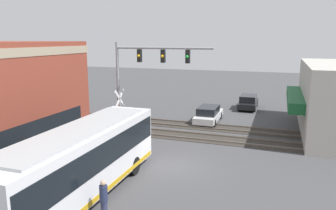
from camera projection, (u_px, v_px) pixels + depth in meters
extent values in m
plane|color=#424244|center=(173.00, 165.00, 19.48)|extent=(120.00, 120.00, 0.00)
cube|color=gray|center=(6.00, 53.00, 16.68)|extent=(14.59, 0.36, 0.50)
cube|color=black|center=(16.00, 146.00, 17.63)|extent=(12.09, 0.12, 2.20)
cube|color=#19592D|center=(295.00, 98.00, 26.81)|extent=(9.17, 1.20, 0.80)
cube|color=silver|center=(81.00, 161.00, 15.13)|extent=(11.07, 2.55, 2.86)
cube|color=black|center=(80.00, 152.00, 15.04)|extent=(10.85, 2.59, 1.20)
cube|color=gold|center=(82.00, 186.00, 15.38)|extent=(10.85, 2.58, 0.24)
cube|color=#A5A8AA|center=(79.00, 130.00, 14.83)|extent=(9.41, 2.17, 0.12)
cylinder|color=black|center=(116.00, 163.00, 18.49)|extent=(1.00, 2.57, 1.00)
cylinder|color=gray|center=(118.00, 91.00, 24.19)|extent=(0.20, 0.20, 7.18)
cylinder|color=gray|center=(163.00, 48.00, 22.43)|extent=(0.16, 7.07, 0.16)
cube|color=black|center=(140.00, 56.00, 23.10)|extent=(0.30, 0.27, 0.90)
sphere|color=yellow|center=(139.00, 56.00, 22.95)|extent=(0.20, 0.20, 0.20)
cube|color=black|center=(163.00, 56.00, 22.54)|extent=(0.30, 0.27, 0.90)
sphere|color=yellow|center=(162.00, 56.00, 22.39)|extent=(0.20, 0.20, 0.20)
cube|color=black|center=(188.00, 57.00, 21.98)|extent=(0.30, 0.27, 0.90)
sphere|color=green|center=(187.00, 57.00, 21.82)|extent=(0.20, 0.20, 0.20)
cylinder|color=gray|center=(120.00, 116.00, 24.16)|extent=(0.14, 0.14, 3.60)
cube|color=white|center=(120.00, 99.00, 23.90)|extent=(1.41, 0.06, 1.41)
cube|color=white|center=(120.00, 99.00, 23.90)|extent=(1.41, 0.06, 1.41)
cylinder|color=#38383A|center=(120.00, 109.00, 24.06)|extent=(0.08, 0.90, 0.08)
sphere|color=red|center=(125.00, 110.00, 23.87)|extent=(0.28, 0.28, 0.28)
sphere|color=red|center=(114.00, 109.00, 24.16)|extent=(0.28, 0.28, 0.28)
cube|color=#332D28|center=(198.00, 137.00, 25.04)|extent=(2.60, 60.00, 0.03)
cube|color=#6B6056|center=(195.00, 139.00, 24.36)|extent=(0.07, 60.00, 0.15)
cube|color=#6B6056|center=(200.00, 134.00, 25.69)|extent=(0.07, 60.00, 0.15)
cube|color=#332D28|center=(207.00, 127.00, 28.01)|extent=(2.60, 60.00, 0.03)
cube|color=#6B6056|center=(205.00, 128.00, 27.33)|extent=(0.07, 60.00, 0.15)
cube|color=#6B6056|center=(208.00, 124.00, 28.66)|extent=(0.07, 60.00, 0.15)
cube|color=silver|center=(209.00, 116.00, 29.56)|extent=(4.86, 1.80, 0.55)
cube|color=black|center=(208.00, 110.00, 29.22)|extent=(2.67, 1.62, 0.66)
cylinder|color=black|center=(212.00, 115.00, 31.00)|extent=(0.64, 1.82, 0.64)
cylinder|color=black|center=(205.00, 122.00, 28.21)|extent=(0.64, 1.82, 0.64)
cube|color=black|center=(248.00, 103.00, 35.35)|extent=(4.79, 1.80, 0.56)
cube|color=black|center=(248.00, 98.00, 35.01)|extent=(2.64, 1.62, 0.67)
cylinder|color=black|center=(249.00, 103.00, 36.77)|extent=(0.64, 1.82, 0.64)
cylinder|color=black|center=(247.00, 108.00, 34.02)|extent=(0.64, 1.82, 0.64)
cylinder|color=#262D4C|center=(104.00, 194.00, 13.33)|extent=(0.34, 0.34, 0.71)
sphere|color=tan|center=(103.00, 183.00, 13.24)|extent=(0.23, 0.23, 0.23)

